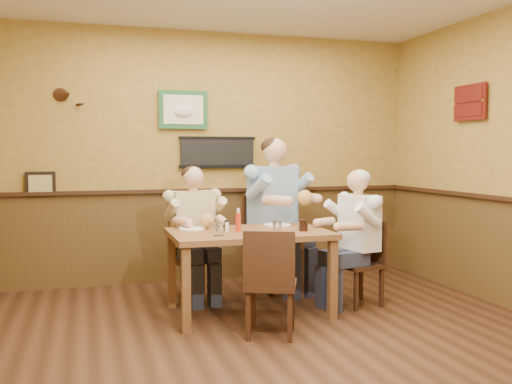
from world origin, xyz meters
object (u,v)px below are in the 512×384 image
Objects in this scene: pepper_shaker at (227,226)px; salt_shaker at (227,227)px; diner_white_elder at (359,245)px; hot_sauce_bottle at (238,221)px; dining_table at (249,241)px; chair_near_side at (271,282)px; chair_right_end at (359,263)px; chair_back_left at (193,258)px; cola_tumbler at (303,225)px; chair_back_right at (273,243)px; water_glass_left at (218,229)px; water_glass_mid at (277,227)px; diner_blue_polo at (273,222)px; diner_tan_shirt at (193,240)px.

salt_shaker is at bearing -88.16° from pepper_shaker.
diner_white_elder is 1.21m from hot_sauce_bottle.
salt_shaker reaches higher than dining_table.
chair_near_side is 0.74× the size of diner_white_elder.
pepper_shaker is at bearing 91.84° from salt_shaker.
chair_right_end is at bearing -127.52° from chair_near_side.
hot_sauce_bottle is at bearing -172.38° from dining_table.
diner_white_elder is (1.46, -0.68, 0.16)m from chair_back_left.
diner_white_elder is 0.66m from cola_tumbler.
dining_table is 0.92m from chair_back_right.
cola_tumbler is at bearing -17.98° from dining_table.
water_glass_left and water_glass_mid have the same top height.
chair_back_left is at bearing 107.21° from pepper_shaker.
salt_shaker is 0.86× the size of pepper_shaker.
pepper_shaker is at bearing -105.01° from diner_white_elder.
diner_white_elder reaches higher than hot_sauce_bottle.
cola_tumbler is 1.05× the size of pepper_shaker.
hot_sauce_bottle reaches higher than chair_right_end.
diner_white_elder is at bearing 7.07° from water_glass_left.
chair_back_left is at bearing 94.07° from water_glass_left.
diner_tan_shirt is at bearing 166.15° from diner_blue_polo.
cola_tumbler reaches higher than pepper_shaker.
chair_near_side is 7.61× the size of water_glass_left.
chair_near_side is 0.78m from salt_shaker.
salt_shaker is (0.19, -0.63, 0.20)m from diner_tan_shirt.
cola_tumbler is 0.55× the size of hot_sauce_bottle.
chair_back_left is at bearing -127.08° from diner_white_elder.
pepper_shaker is (-0.19, 0.67, 0.37)m from chair_near_side.
diner_tan_shirt is 0.89m from water_glass_left.
pepper_shaker is at bearing -81.17° from chair_back_left.
dining_table is at bearing 162.02° from cola_tumbler.
salt_shaker is at bearing 165.92° from cola_tumbler.
diner_blue_polo is 1.24× the size of diner_white_elder.
chair_back_left is at bearing 122.80° from water_glass_mid.
water_glass_left is at bearing -30.18° from chair_near_side.
chair_back_right reaches higher than chair_back_left.
dining_table is at bearing -8.85° from pepper_shaker.
chair_near_side is (0.38, -1.29, 0.01)m from chair_back_left.
hot_sauce_bottle is at bearing -25.10° from pepper_shaker.
diner_tan_shirt reaches higher than diner_white_elder.
chair_near_side reaches higher than chair_back_left.
water_glass_mid is 0.46m from salt_shaker.
water_glass_left is 1.15× the size of pepper_shaker.
hot_sauce_bottle is at bearing -74.95° from chair_back_left.
hot_sauce_bottle is (-0.57, 0.14, 0.04)m from cola_tumbler.
diner_blue_polo is at bearing 57.98° from dining_table.
diner_white_elder is (1.46, -0.68, -0.01)m from diner_tan_shirt.
diner_white_elder is 11.77× the size of pepper_shaker.
water_glass_mid is (-0.89, -0.21, 0.40)m from chair_right_end.
diner_white_elder reaches higher than water_glass_mid.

